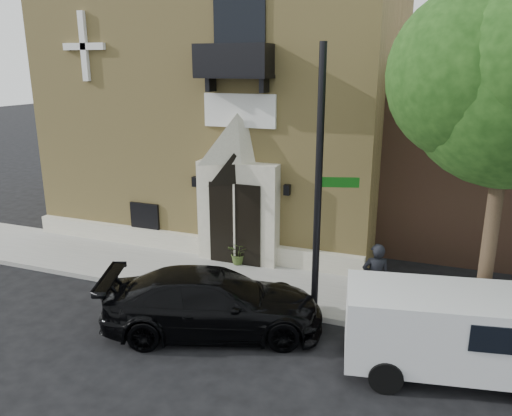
% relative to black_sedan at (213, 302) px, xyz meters
% --- Properties ---
extents(ground, '(120.00, 120.00, 0.00)m').
position_rel_black_sedan_xyz_m(ground, '(-0.06, 1.32, -0.76)').
color(ground, black).
rests_on(ground, ground).
extents(sidewalk, '(42.00, 3.00, 0.15)m').
position_rel_black_sedan_xyz_m(sidewalk, '(0.94, 2.82, -0.68)').
color(sidewalk, gray).
rests_on(sidewalk, ground).
extents(church, '(12.20, 11.01, 9.30)m').
position_rel_black_sedan_xyz_m(church, '(-3.04, 9.27, 3.88)').
color(church, tan).
rests_on(church, ground).
extents(black_sedan, '(5.64, 3.83, 1.52)m').
position_rel_black_sedan_xyz_m(black_sedan, '(0.00, 0.00, 0.00)').
color(black_sedan, black).
rests_on(black_sedan, ground).
extents(cargo_van, '(4.73, 2.58, 1.83)m').
position_rel_black_sedan_xyz_m(cargo_van, '(5.59, 0.20, 0.26)').
color(cargo_van, silver).
rests_on(cargo_van, ground).
extents(street_sign, '(1.22, 1.01, 6.58)m').
position_rel_black_sedan_xyz_m(street_sign, '(2.11, 1.58, 2.70)').
color(street_sign, black).
rests_on(street_sign, sidewalk).
extents(planter, '(0.73, 0.65, 0.73)m').
position_rel_black_sedan_xyz_m(planter, '(-0.93, 3.79, -0.24)').
color(planter, '#435825').
rests_on(planter, sidewalk).
extents(pedestrian_near, '(0.78, 0.61, 1.88)m').
position_rel_black_sedan_xyz_m(pedestrian_near, '(3.52, 1.99, 0.33)').
color(pedestrian_near, black).
rests_on(pedestrian_near, sidewalk).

